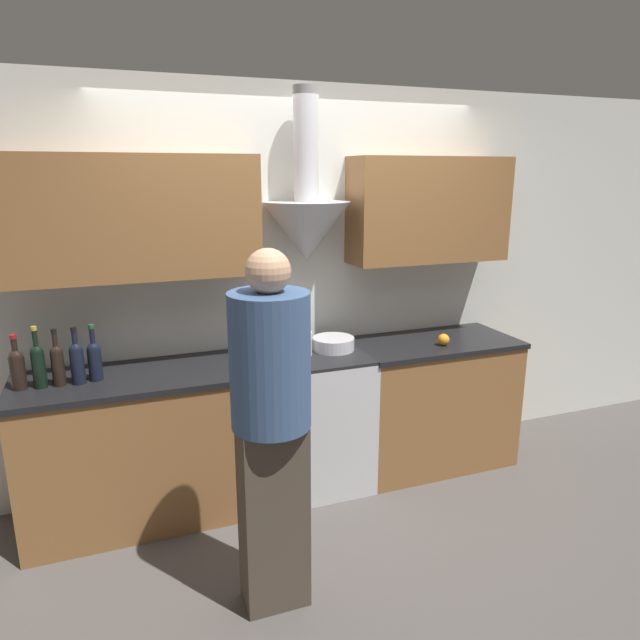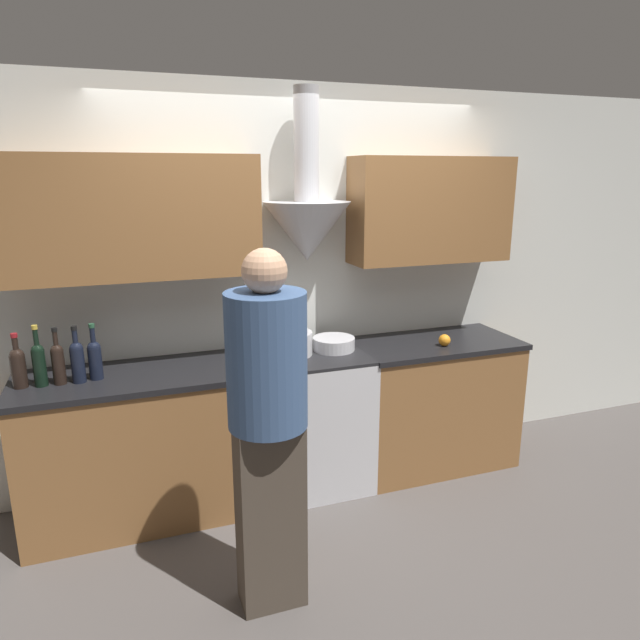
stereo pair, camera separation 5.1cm
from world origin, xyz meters
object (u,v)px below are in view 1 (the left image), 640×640
(wine_bottle_4, at_px, (95,358))
(person_foreground_left, at_px, (271,420))
(wine_bottle_2, at_px, (58,363))
(stock_pot, at_px, (291,343))
(stove_range, at_px, (315,419))
(wine_bottle_3, at_px, (77,361))
(orange_fruit, at_px, (443,340))
(wine_bottle_0, at_px, (17,367))
(mixing_bowl, at_px, (333,344))
(wine_bottle_1, at_px, (38,364))

(wine_bottle_4, bearing_deg, person_foreground_left, -52.14)
(wine_bottle_2, xyz_separation_m, stock_pot, (1.35, 0.07, -0.05))
(stove_range, height_order, wine_bottle_3, wine_bottle_3)
(orange_fruit, bearing_deg, wine_bottle_4, 177.05)
(wine_bottle_0, distance_m, orange_fruit, 2.58)
(stove_range, bearing_deg, person_foreground_left, -119.88)
(stove_range, distance_m, mixing_bowl, 0.52)
(wine_bottle_3, bearing_deg, wine_bottle_2, 175.86)
(wine_bottle_1, distance_m, person_foreground_left, 1.40)
(wine_bottle_3, bearing_deg, wine_bottle_4, 15.41)
(wine_bottle_2, xyz_separation_m, orange_fruit, (2.38, -0.10, -0.09))
(wine_bottle_2, height_order, orange_fruit, wine_bottle_2)
(wine_bottle_2, bearing_deg, mixing_bowl, 2.61)
(wine_bottle_0, bearing_deg, wine_bottle_2, -4.34)
(wine_bottle_0, distance_m, mixing_bowl, 1.85)
(wine_bottle_0, xyz_separation_m, wine_bottle_4, (0.39, 0.00, 0.00))
(wine_bottle_0, xyz_separation_m, orange_fruit, (2.58, -0.11, -0.08))
(stove_range, xyz_separation_m, wine_bottle_2, (-1.50, -0.03, 0.58))
(stock_pot, relative_size, mixing_bowl, 0.99)
(wine_bottle_2, bearing_deg, stock_pot, 3.05)
(stock_pot, height_order, mixing_bowl, stock_pot)
(wine_bottle_1, distance_m, wine_bottle_3, 0.19)
(wine_bottle_4, height_order, stock_pot, wine_bottle_4)
(wine_bottle_4, xyz_separation_m, mixing_bowl, (1.46, 0.06, -0.09))
(wine_bottle_1, distance_m, wine_bottle_4, 0.28)
(wine_bottle_1, height_order, stock_pot, wine_bottle_1)
(stove_range, height_order, stock_pot, stock_pot)
(wine_bottle_4, distance_m, mixing_bowl, 1.46)
(orange_fruit, height_order, person_foreground_left, person_foreground_left)
(person_foreground_left, bearing_deg, stove_range, 60.12)
(stove_range, height_order, wine_bottle_4, wine_bottle_4)
(wine_bottle_0, relative_size, orange_fruit, 3.81)
(wine_bottle_4, bearing_deg, mixing_bowl, 2.27)
(stove_range, bearing_deg, wine_bottle_3, -178.32)
(wine_bottle_4, relative_size, orange_fruit, 4.04)
(stove_range, bearing_deg, stock_pot, 165.55)
(person_foreground_left, bearing_deg, wine_bottle_0, 139.75)
(stock_pot, bearing_deg, mixing_bowl, 0.64)
(wine_bottle_2, height_order, wine_bottle_4, same)
(stove_range, height_order, person_foreground_left, person_foreground_left)
(stove_range, relative_size, wine_bottle_1, 2.67)
(person_foreground_left, bearing_deg, wine_bottle_3, 131.75)
(stock_pot, bearing_deg, wine_bottle_2, -176.95)
(wine_bottle_2, distance_m, wine_bottle_3, 0.10)
(wine_bottle_1, height_order, wine_bottle_3, wine_bottle_1)
(wine_bottle_1, relative_size, wine_bottle_4, 1.06)
(wine_bottle_3, xyz_separation_m, stock_pot, (1.25, 0.08, -0.06))
(orange_fruit, distance_m, person_foreground_left, 1.67)
(wine_bottle_0, xyz_separation_m, mixing_bowl, (1.85, 0.06, -0.08))
(stove_range, relative_size, person_foreground_left, 0.53)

